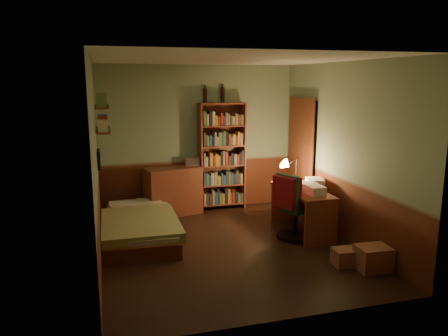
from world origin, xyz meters
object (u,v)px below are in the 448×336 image
object	(u,v)px
office_chair	(296,203)
mini_stereo	(193,161)
desk	(302,211)
desk_lamp	(296,162)
cardboard_box_b	(345,257)
bookshelf	(222,157)
dresser	(173,191)
bed	(139,219)
cardboard_box_a	(373,258)

from	to	relation	value
office_chair	mini_stereo	bearing A→B (deg)	98.74
desk	desk_lamp	bearing A→B (deg)	74.93
desk_lamp	cardboard_box_b	distance (m)	2.05
bookshelf	mini_stereo	bearing A→B (deg)	172.59
dresser	office_chair	world-z (taller)	office_chair
mini_stereo	desk	size ratio (longest dim) A/B	0.20
dresser	desk	bearing A→B (deg)	-52.66
bed	cardboard_box_b	world-z (taller)	bed
desk_lamp	office_chair	xyz separation A→B (m)	(-0.34, -0.75, -0.47)
dresser	cardboard_box_b	distance (m)	3.31
bed	dresser	world-z (taller)	dresser
mini_stereo	desk_lamp	distance (m)	1.86
dresser	mini_stereo	world-z (taller)	mini_stereo
cardboard_box_a	bed	bearing A→B (deg)	144.50
mini_stereo	office_chair	world-z (taller)	office_chair
bookshelf	cardboard_box_a	xyz separation A→B (m)	(1.12, -3.06, -0.82)
cardboard_box_a	cardboard_box_b	size ratio (longest dim) A/B	1.31
dresser	cardboard_box_a	xyz separation A→B (m)	(2.04, -2.98, -0.27)
bed	desk_lamp	size ratio (longest dim) A/B	2.97
desk	desk_lamp	xyz separation A→B (m)	(0.13, 0.53, 0.67)
office_chair	cardboard_box_b	size ratio (longest dim) A/B	3.54
bed	desk	size ratio (longest dim) A/B	1.51
bed	bookshelf	size ratio (longest dim) A/B	1.00
office_chair	desk	bearing A→B (deg)	21.68
mini_stereo	desk_lamp	size ratio (longest dim) A/B	0.39
bed	bookshelf	bearing A→B (deg)	38.40
mini_stereo	desk_lamp	world-z (taller)	desk_lamp
bookshelf	cardboard_box_b	size ratio (longest dim) A/B	6.31
bed	mini_stereo	size ratio (longest dim) A/B	7.57
cardboard_box_a	bookshelf	bearing A→B (deg)	110.16
desk	cardboard_box_a	bearing A→B (deg)	-81.03
desk_lamp	cardboard_box_b	world-z (taller)	desk_lamp
mini_stereo	bookshelf	bearing A→B (deg)	11.97
bookshelf	desk_lamp	world-z (taller)	bookshelf
desk_lamp	office_chair	size ratio (longest dim) A/B	0.60
dresser	bookshelf	world-z (taller)	bookshelf
dresser	bookshelf	distance (m)	1.07
desk_lamp	cardboard_box_a	size ratio (longest dim) A/B	1.63
desk	cardboard_box_b	xyz separation A→B (m)	(0.01, -1.29, -0.24)
office_chair	bed	bearing A→B (deg)	139.59
cardboard_box_a	cardboard_box_b	bearing A→B (deg)	141.42
dresser	cardboard_box_a	size ratio (longest dim) A/B	2.35
desk_lamp	cardboard_box_b	size ratio (longest dim) A/B	2.13
mini_stereo	bookshelf	size ratio (longest dim) A/B	0.13
cardboard_box_a	desk_lamp	bearing A→B (deg)	93.75
bed	cardboard_box_a	world-z (taller)	bed
bookshelf	office_chair	bearing A→B (deg)	-72.92
bookshelf	desk	world-z (taller)	bookshelf
mini_stereo	bed	bearing A→B (deg)	-116.36
bed	dresser	xyz separation A→B (m)	(0.68, 1.04, 0.13)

